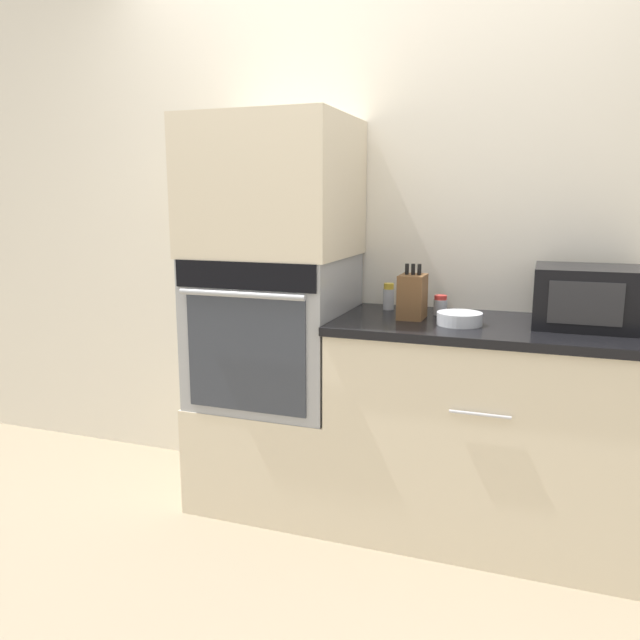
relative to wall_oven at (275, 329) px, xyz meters
The scene contains 12 objects.
ground_plane 0.93m from the wall_oven, 41.48° to the right, with size 12.00×12.00×0.00m, color gray.
wall_back 0.64m from the wall_oven, 44.84° to the left, with size 8.00×0.05×2.50m.
oven_cabinet_base 0.57m from the wall_oven, 90.00° to the left, with size 0.67×0.60×0.48m.
wall_oven is the anchor object (origin of this frame).
oven_cabinet_upper 0.62m from the wall_oven, 90.00° to the left, with size 0.67×0.60×0.59m.
counter_unit 1.01m from the wall_oven, ahead, with size 1.24×0.63×0.90m.
microwave 1.32m from the wall_oven, ahead, with size 0.41×0.36×0.23m.
knife_block 0.65m from the wall_oven, ahead, with size 0.10×0.14×0.23m.
bowl 0.84m from the wall_oven, ahead, with size 0.18×0.18×0.05m.
condiment_jar_near 0.74m from the wall_oven, ahead, with size 0.06×0.06×0.08m.
condiment_jar_mid 0.62m from the wall_oven, 16.39° to the left, with size 0.04×0.04×0.06m.
condiment_jar_far 0.53m from the wall_oven, 20.01° to the left, with size 0.05×0.05×0.12m.
Camera 1 is at (0.80, -2.23, 1.39)m, focal length 35.00 mm.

